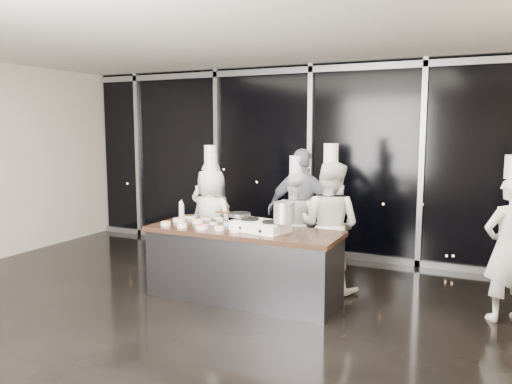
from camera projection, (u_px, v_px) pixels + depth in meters
ground at (206, 323)px, 5.54m from camera, size 9.00×9.00×0.00m
room_shell at (218, 119)px, 5.17m from camera, size 9.02×7.02×3.21m
window_wall at (311, 161)px, 8.41m from camera, size 8.90×0.11×3.20m
demo_counter at (243, 264)px, 6.29m from camera, size 2.46×0.86×0.90m
stove at (261, 226)px, 6.10m from camera, size 0.73×0.54×0.14m
frying_pan at (239, 214)px, 6.32m from camera, size 0.50×0.33×0.05m
stock_pot at (284, 212)px, 5.88m from camera, size 0.29×0.29×0.25m
prep_bowls at (209, 223)px, 6.46m from camera, size 1.39×0.71×0.05m
squeeze_bottle at (181, 209)px, 7.00m from camera, size 0.07×0.07×0.26m
chef_far_left at (211, 213)px, 7.65m from camera, size 0.70×0.56×1.89m
chef_left at (211, 219)px, 7.46m from camera, size 0.84×0.62×1.79m
chef_center at (295, 223)px, 7.25m from camera, size 0.82×0.68×1.76m
guest at (302, 212)px, 7.27m from camera, size 1.09×0.46×1.86m
chef_right at (330, 225)px, 6.59m from camera, size 0.92×0.77×1.95m
chef_side at (508, 247)px, 5.54m from camera, size 0.71×0.66×1.87m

